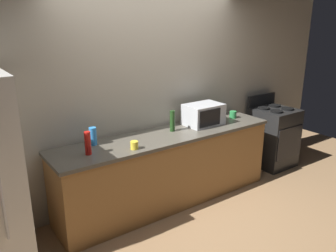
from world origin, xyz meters
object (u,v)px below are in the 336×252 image
Objects in this scene: stove_range at (273,137)px; bottle_hot_sauce at (88,143)px; mug_yellow at (134,145)px; mug_green at (233,115)px; bottle_wine at (172,121)px; bottle_spray_cleaner at (93,136)px; microwave at (203,114)px.

bottle_hot_sauce is (-3.03, -0.05, 0.56)m from stove_range.
stove_range is at bearing 4.28° from mug_yellow.
bottle_wine is at bearing 178.80° from mug_green.
bottle_wine is 1.14m from bottle_hot_sauce.
stove_range is at bearing -3.49° from bottle_spray_cleaner.
stove_range is at bearing 0.98° from bottle_hot_sauce.
bottle_wine is at bearing 178.16° from stove_range.
microwave is 5.53× the size of mug_yellow.
stove_range is 11.25× the size of mug_green.
bottle_spray_cleaner reaches higher than stove_range.
bottle_wine is at bearing 5.65° from bottle_hot_sauce.
microwave reaches higher than mug_green.
bottle_hot_sauce is at bearing -174.35° from bottle_wine.
bottle_hot_sauce reaches higher than mug_green.
bottle_spray_cleaner is 2.28× the size of mug_yellow.
mug_yellow is at bearing -175.72° from stove_range.
mug_yellow is at bearing -168.34° from microwave.
mug_green reaches higher than mug_yellow.
bottle_spray_cleaner is at bearing 175.05° from microwave.
microwave is 5.00× the size of mug_green.
microwave is at bearing 179.06° from mug_green.
bottle_spray_cleaner is 0.82× the size of bottle_hot_sauce.
microwave reaches higher than mug_yellow.
stove_range is 2.93m from bottle_spray_cleaner.
bottle_hot_sauce is 2.16m from mug_green.
microwave is at bearing -1.49° from bottle_wine.
stove_range is at bearing -1.84° from bottle_wine.
bottle_spray_cleaner is at bearing 129.23° from mug_yellow.
bottle_spray_cleaner is at bearing 176.11° from mug_green.
mug_green is at bearing -1.20° from bottle_wine.
microwave is 1.62m from bottle_hot_sauce.
microwave is 0.54m from mug_green.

